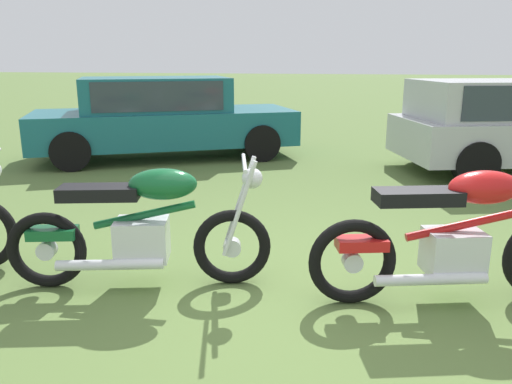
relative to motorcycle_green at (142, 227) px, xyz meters
The scene contains 4 objects.
ground_plane 1.28m from the motorcycle_green, ahead, with size 120.00×120.00×0.00m, color #567038.
motorcycle_green is the anchor object (origin of this frame).
motorcycle_red 2.34m from the motorcycle_green, ahead, with size 2.04×0.89×1.02m.
car_teal 5.49m from the motorcycle_green, 110.49° to the left, with size 4.84×3.58×1.43m.
Camera 1 is at (0.44, -3.45, 1.74)m, focal length 35.65 mm.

